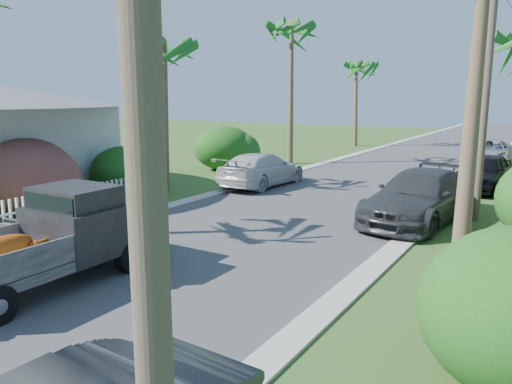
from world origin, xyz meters
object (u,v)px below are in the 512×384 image
Objects in this scene: pickup_truck at (67,235)px; palm_l_b at (162,43)px; parked_car_rf at (483,172)px; palm_l_c at (292,26)px; palm_l_d at (357,64)px; parked_car_ln at (79,215)px; parked_car_rm at (419,197)px; parked_car_rd at (488,152)px; parked_car_lf at (262,170)px; utility_pole_b at (487,77)px.

palm_l_b is (-5.51, 9.46, 5.14)m from pickup_truck.
palm_l_c is (-11.00, 3.16, 7.13)m from parked_car_rf.
palm_l_d reaches higher than pickup_truck.
palm_l_c is (0.80, 10.00, 1.77)m from palm_l_b.
pickup_truck is 3.22m from parked_car_ln.
palm_l_d is (-10.56, 22.21, 5.62)m from parked_car_rm.
parked_car_rd is (5.40, 25.15, -0.27)m from pickup_truck.
parked_car_rm is at bearing -64.56° from palm_l_d.
parked_car_rd is at bearing 29.38° from palm_l_c.
parked_car_ln is at bearing -130.83° from parked_car_rm.
parked_car_lf is 6.85m from palm_l_b.
parked_car_lf reaches higher than parked_car_ln.
parked_car_rm is 1.10× the size of parked_car_lf.
parked_car_rd is 1.04× the size of parked_car_lf.
palm_l_c is at bearing 103.59° from pickup_truck.
palm_l_d is (-5.21, 31.46, 5.43)m from pickup_truck.
palm_l_b is 0.96× the size of palm_l_d.
parked_car_rm is 0.63× the size of utility_pole_b.
parked_car_lf is 0.57× the size of utility_pole_b.
parked_car_rm is 0.73× the size of palm_l_d.
utility_pole_b is (6.89, 10.46, 3.59)m from pickup_truck.
parked_car_ln is 0.46× the size of utility_pole_b.
palm_l_d is 0.86× the size of utility_pole_b.
parked_car_ln is 9.61m from palm_l_b.
palm_l_b is at bearing -90.78° from palm_l_d.
parked_car_rd is 1.28× the size of parked_car_ln.
palm_l_b is (-10.86, 0.21, 5.33)m from parked_car_rm.
parked_car_ln is at bearing -115.59° from parked_car_rf.
parked_car_rf is at bearing 95.87° from utility_pole_b.
parked_car_rf is 7.00m from utility_pole_b.
palm_l_d reaches higher than palm_l_b.
utility_pole_b is (1.49, -14.69, 3.86)m from parked_car_rd.
parked_car_ln is 0.45× the size of palm_l_c.
palm_l_c is at bearing 141.23° from parked_car_rm.
palm_l_c is (-4.71, 19.46, 6.90)m from pickup_truck.
parked_car_rm reaches higher than parked_car_lf.
parked_car_rf is 19.85m from palm_l_d.
palm_l_c is 15.05m from utility_pole_b.
parked_car_rd is 0.59× the size of utility_pole_b.
parked_car_rm is at bearing 160.33° from parked_car_lf.
pickup_truck is 0.66× the size of palm_l_d.
parked_car_rm is (5.36, 9.25, -0.19)m from pickup_truck.
palm_l_d reaches higher than parked_car_rd.
parked_car_lf is (-7.71, -12.97, 0.00)m from parked_car_rd.
utility_pole_b reaches higher than parked_car_rd.
palm_l_b is at bearing -174.45° from parked_car_rm.
palm_l_b is 12.54m from utility_pole_b.
parked_car_rd is 0.72× the size of palm_l_b.
palm_l_b reaches higher than parked_car_ln.
palm_l_b reaches higher than parked_car_rf.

